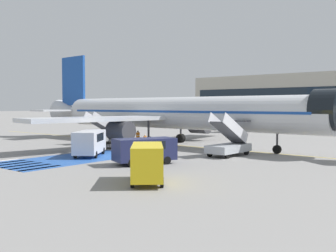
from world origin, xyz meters
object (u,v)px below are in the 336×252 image
object	(u,v)px
boarding_stairs_forward	(229,145)
baggage_cart	(109,146)
service_van_2	(145,149)
ground_crew_0	(145,141)
service_van_0	(90,141)
boarding_stairs_aft	(102,136)
ground_crew_1	(138,137)
service_van_3	(147,160)
fuel_tanker	(237,122)
airliner	(172,113)

from	to	relation	value
boarding_stairs_forward	baggage_cart	bearing A→B (deg)	-167.67
boarding_stairs_forward	baggage_cart	xyz separation A→B (m)	(-13.60, -2.45, -0.74)
service_van_2	ground_crew_0	distance (m)	9.94
service_van_0	boarding_stairs_aft	bearing A→B (deg)	96.41
service_van_0	ground_crew_1	size ratio (longest dim) A/B	3.04
ground_crew_0	ground_crew_1	distance (m)	5.32
boarding_stairs_forward	service_van_3	bearing A→B (deg)	-77.56
boarding_stairs_aft	fuel_tanker	bearing A→B (deg)	87.99
service_van_2	ground_crew_0	xyz separation A→B (m)	(-6.60, 7.43, -0.29)
boarding_stairs_forward	service_van_2	size ratio (longest dim) A/B	1.00
fuel_tanker	ground_crew_1	xyz separation A→B (m)	(2.54, -28.75, -0.84)
boarding_stairs_aft	baggage_cart	world-z (taller)	boarding_stairs_aft
ground_crew_1	service_van_0	bearing A→B (deg)	-166.07
ground_crew_0	service_van_3	bearing A→B (deg)	-150.71
service_van_3	boarding_stairs_aft	bearing A→B (deg)	102.94
boarding_stairs_forward	ground_crew_1	world-z (taller)	boarding_stairs_forward
service_van_2	baggage_cart	size ratio (longest dim) A/B	1.79
boarding_stairs_forward	ground_crew_0	xyz separation A→B (m)	(-9.23, -1.35, -0.05)
boarding_stairs_aft	fuel_tanker	world-z (taller)	boarding_stairs_aft
service_van_0	ground_crew_0	size ratio (longest dim) A/B	3.19
fuel_tanker	service_van_3	xyz separation A→B (m)	(18.53, -45.15, -0.47)
boarding_stairs_forward	service_van_0	distance (m)	12.93
ground_crew_1	boarding_stairs_aft	bearing A→B (deg)	101.55
airliner	service_van_3	distance (m)	23.37
service_van_0	ground_crew_0	xyz separation A→B (m)	(0.79, 6.80, -0.43)
airliner	service_van_2	world-z (taller)	airliner
boarding_stairs_aft	ground_crew_0	distance (m)	9.06
airliner	boarding_stairs_aft	xyz separation A→B (m)	(-7.59, -4.13, -2.82)
baggage_cart	ground_crew_0	xyz separation A→B (m)	(4.37, 1.10, 0.69)
service_van_3	baggage_cart	distance (m)	20.18
airliner	service_van_2	size ratio (longest dim) A/B	8.71
airliner	fuel_tanker	bearing A→B (deg)	-166.09
service_van_2	airliner	bearing A→B (deg)	143.61
ground_crew_0	ground_crew_1	bearing A→B (deg)	38.00
fuel_tanker	service_van_3	world-z (taller)	fuel_tanker
ground_crew_0	airliner	bearing A→B (deg)	-1.49
ground_crew_1	service_van_2	bearing A→B (deg)	-139.40
service_van_0	service_van_3	xyz separation A→B (m)	(12.65, -6.25, -0.01)
service_van_3	ground_crew_1	world-z (taller)	service_van_3
boarding_stairs_aft	service_van_0	size ratio (longest dim) A/B	1.00
service_van_0	service_van_2	bearing A→B (deg)	-40.82
service_van_2	boarding_stairs_forward	bearing A→B (deg)	96.90
service_van_3	ground_crew_1	distance (m)	22.91
service_van_2	service_van_3	size ratio (longest dim) A/B	1.19
airliner	ground_crew_0	size ratio (longest dim) A/B	27.72
service_van_0	airliner	bearing A→B (deg)	56.05
airliner	ground_crew_0	xyz separation A→B (m)	(1.25, -6.15, -2.86)
ground_crew_1	fuel_tanker	bearing A→B (deg)	0.76
boarding_stairs_forward	service_van_3	size ratio (longest dim) A/B	1.19
airliner	service_van_3	world-z (taller)	airliner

